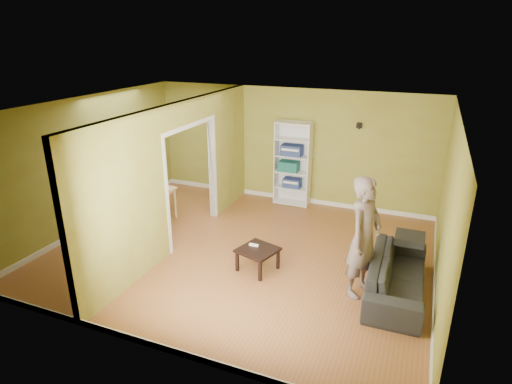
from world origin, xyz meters
TOP-DOWN VIEW (x-y plane):
  - room_shell at (0.00, 0.00)m, footprint 6.50×6.50m
  - partition at (-1.20, 0.00)m, footprint 0.22×5.50m
  - wall_speaker at (1.50, 2.69)m, footprint 0.10×0.10m
  - sofa at (2.70, -0.31)m, footprint 2.05×0.91m
  - person at (2.19, -0.52)m, footprint 0.95×0.85m
  - bookshelf at (0.13, 2.60)m, footprint 0.80×0.35m
  - paper_box_navy_a at (0.13, 2.56)m, footprint 0.40×0.26m
  - paper_box_teal at (0.04, 2.56)m, footprint 0.44×0.29m
  - paper_box_navy_b at (0.10, 2.56)m, footprint 0.46×0.30m
  - coffee_table at (0.51, -0.49)m, footprint 0.58×0.58m
  - game_controller at (0.41, -0.41)m, footprint 0.16×0.04m
  - dining_table at (-2.44, 0.54)m, footprint 1.12×0.75m
  - chair_left at (-3.20, 0.61)m, footprint 0.53×0.53m
  - chair_near at (-2.40, -0.13)m, footprint 0.41×0.41m
  - chair_far at (-2.37, 1.12)m, footprint 0.47×0.47m

SIDE VIEW (x-z plane):
  - coffee_table at x=0.51m, z-range 0.14..0.52m
  - sofa at x=2.70m, z-range 0.00..0.77m
  - game_controller at x=0.41m, z-range 0.39..0.42m
  - chair_near at x=-2.40m, z-range 0.00..0.87m
  - chair_far at x=-2.37m, z-range 0.00..0.93m
  - paper_box_navy_a at x=0.13m, z-range 0.40..0.60m
  - chair_left at x=-3.20m, z-range 0.00..1.03m
  - dining_table at x=-2.44m, z-range 0.27..0.97m
  - paper_box_teal at x=0.04m, z-range 0.77..1.00m
  - bookshelf at x=0.13m, z-range 0.00..1.90m
  - person at x=2.19m, z-range 0.00..2.16m
  - paper_box_navy_b at x=0.10m, z-range 1.15..1.38m
  - room_shell at x=0.00m, z-range -1.95..4.55m
  - partition at x=-1.20m, z-range 0.00..2.60m
  - wall_speaker at x=1.50m, z-range 1.85..1.95m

